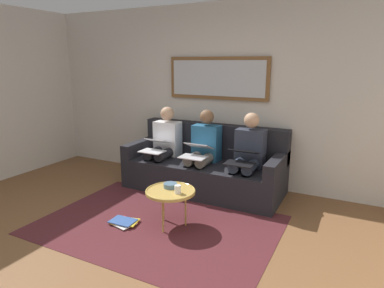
{
  "coord_description": "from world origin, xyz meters",
  "views": [
    {
      "loc": [
        -1.92,
        2.04,
        1.78
      ],
      "look_at": [
        0.0,
        -1.7,
        0.75
      ],
      "focal_mm": 31.43,
      "sensor_mm": 36.0,
      "label": 1
    }
  ],
  "objects_px": {
    "laptop_silver": "(196,151)",
    "person_middle": "(203,149)",
    "bowl": "(170,185)",
    "magazine_stack": "(124,222)",
    "couch": "(205,168)",
    "laptop_black": "(242,157)",
    "person_right": "(164,144)",
    "cup": "(178,189)",
    "person_left": "(248,154)",
    "laptop_white": "(156,145)",
    "coffee_table": "(170,192)",
    "framed_mirror": "(218,78)"
  },
  "relations": [
    {
      "from": "person_middle",
      "to": "laptop_silver",
      "type": "height_order",
      "value": "person_middle"
    },
    {
      "from": "couch",
      "to": "bowl",
      "type": "relative_size",
      "value": 14.51
    },
    {
      "from": "bowl",
      "to": "person_right",
      "type": "bearing_deg",
      "value": -55.4
    },
    {
      "from": "person_left",
      "to": "laptop_white",
      "type": "relative_size",
      "value": 2.93
    },
    {
      "from": "person_right",
      "to": "laptop_white",
      "type": "height_order",
      "value": "person_right"
    },
    {
      "from": "person_left",
      "to": "person_middle",
      "type": "height_order",
      "value": "same"
    },
    {
      "from": "framed_mirror",
      "to": "person_left",
      "type": "bearing_deg",
      "value": 144.47
    },
    {
      "from": "coffee_table",
      "to": "laptop_black",
      "type": "height_order",
      "value": "laptop_black"
    },
    {
      "from": "coffee_table",
      "to": "person_left",
      "type": "height_order",
      "value": "person_left"
    },
    {
      "from": "laptop_silver",
      "to": "person_right",
      "type": "height_order",
      "value": "person_right"
    },
    {
      "from": "cup",
      "to": "person_middle",
      "type": "relative_size",
      "value": 0.08
    },
    {
      "from": "bowl",
      "to": "cup",
      "type": "bearing_deg",
      "value": 144.99
    },
    {
      "from": "coffee_table",
      "to": "cup",
      "type": "xyz_separation_m",
      "value": [
        -0.11,
        0.03,
        0.06
      ]
    },
    {
      "from": "bowl",
      "to": "person_right",
      "type": "distance_m",
      "value": 1.31
    },
    {
      "from": "coffee_table",
      "to": "person_left",
      "type": "distance_m",
      "value": 1.27
    },
    {
      "from": "person_middle",
      "to": "person_right",
      "type": "relative_size",
      "value": 1.0
    },
    {
      "from": "couch",
      "to": "laptop_black",
      "type": "xyz_separation_m",
      "value": [
        -0.64,
        0.3,
        0.32
      ]
    },
    {
      "from": "laptop_silver",
      "to": "framed_mirror",
      "type": "bearing_deg",
      "value": -90.0
    },
    {
      "from": "laptop_silver",
      "to": "person_middle",
      "type": "bearing_deg",
      "value": -90.0
    },
    {
      "from": "magazine_stack",
      "to": "person_right",
      "type": "bearing_deg",
      "value": -77.9
    },
    {
      "from": "laptop_white",
      "to": "magazine_stack",
      "type": "height_order",
      "value": "laptop_white"
    },
    {
      "from": "person_left",
      "to": "laptop_silver",
      "type": "distance_m",
      "value": 0.68
    },
    {
      "from": "laptop_black",
      "to": "laptop_silver",
      "type": "bearing_deg",
      "value": -0.62
    },
    {
      "from": "laptop_black",
      "to": "laptop_white",
      "type": "distance_m",
      "value": 1.28
    },
    {
      "from": "couch",
      "to": "person_right",
      "type": "bearing_deg",
      "value": 6.13
    },
    {
      "from": "bowl",
      "to": "couch",
      "type": "bearing_deg",
      "value": -85.05
    },
    {
      "from": "couch",
      "to": "person_left",
      "type": "height_order",
      "value": "person_left"
    },
    {
      "from": "couch",
      "to": "person_middle",
      "type": "height_order",
      "value": "person_middle"
    },
    {
      "from": "person_right",
      "to": "magazine_stack",
      "type": "distance_m",
      "value": 1.5
    },
    {
      "from": "bowl",
      "to": "laptop_silver",
      "type": "relative_size",
      "value": 0.38
    },
    {
      "from": "magazine_stack",
      "to": "laptop_silver",
      "type": "bearing_deg",
      "value": -107.21
    },
    {
      "from": "person_right",
      "to": "bowl",
      "type": "bearing_deg",
      "value": 124.6
    },
    {
      "from": "bowl",
      "to": "laptop_white",
      "type": "distance_m",
      "value": 1.13
    },
    {
      "from": "magazine_stack",
      "to": "laptop_black",
      "type": "bearing_deg",
      "value": -131.42
    },
    {
      "from": "bowl",
      "to": "magazine_stack",
      "type": "xyz_separation_m",
      "value": [
        0.45,
        0.28,
        -0.42
      ]
    },
    {
      "from": "cup",
      "to": "laptop_white",
      "type": "xyz_separation_m",
      "value": [
        0.9,
        -0.95,
        0.17
      ]
    },
    {
      "from": "framed_mirror",
      "to": "bowl",
      "type": "relative_size",
      "value": 10.04
    },
    {
      "from": "laptop_black",
      "to": "person_middle",
      "type": "distance_m",
      "value": 0.68
    },
    {
      "from": "bowl",
      "to": "person_middle",
      "type": "bearing_deg",
      "value": -84.74
    },
    {
      "from": "person_middle",
      "to": "person_right",
      "type": "xyz_separation_m",
      "value": [
        0.64,
        0.0,
        0.0
      ]
    },
    {
      "from": "bowl",
      "to": "person_right",
      "type": "xyz_separation_m",
      "value": [
        0.74,
        -1.07,
        0.16
      ]
    },
    {
      "from": "cup",
      "to": "laptop_black",
      "type": "bearing_deg",
      "value": -112.02
    },
    {
      "from": "laptop_white",
      "to": "magazine_stack",
      "type": "distance_m",
      "value": 1.31
    },
    {
      "from": "cup",
      "to": "magazine_stack",
      "type": "relative_size",
      "value": 0.26
    },
    {
      "from": "laptop_black",
      "to": "person_middle",
      "type": "height_order",
      "value": "person_middle"
    },
    {
      "from": "laptop_black",
      "to": "person_middle",
      "type": "bearing_deg",
      "value": -20.0
    },
    {
      "from": "cup",
      "to": "laptop_silver",
      "type": "bearing_deg",
      "value": -74.97
    },
    {
      "from": "person_left",
      "to": "person_middle",
      "type": "relative_size",
      "value": 1.0
    },
    {
      "from": "couch",
      "to": "magazine_stack",
      "type": "xyz_separation_m",
      "value": [
        0.35,
        1.42,
        -0.29
      ]
    },
    {
      "from": "couch",
      "to": "laptop_silver",
      "type": "distance_m",
      "value": 0.43
    }
  ]
}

